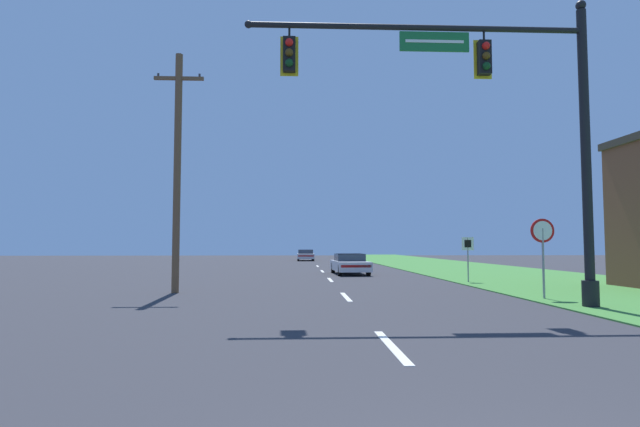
{
  "coord_description": "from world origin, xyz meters",
  "views": [
    {
      "loc": [
        -1.58,
        -2.47,
        1.71
      ],
      "look_at": [
        0.0,
        33.45,
        3.99
      ],
      "focal_mm": 28.0,
      "sensor_mm": 36.0,
      "label": 1
    }
  ],
  "objects_px": {
    "route_sign_post": "(468,249)",
    "utility_pole_near": "(177,168)",
    "signal_mast": "(506,117)",
    "car_ahead": "(350,264)",
    "far_car": "(306,255)",
    "stop_sign": "(543,240)"
  },
  "relations": [
    {
      "from": "signal_mast",
      "to": "route_sign_post",
      "type": "relative_size",
      "value": 4.77
    },
    {
      "from": "signal_mast",
      "to": "car_ahead",
      "type": "relative_size",
      "value": 2.11
    },
    {
      "from": "route_sign_post",
      "to": "utility_pole_near",
      "type": "distance_m",
      "value": 13.26
    },
    {
      "from": "signal_mast",
      "to": "utility_pole_near",
      "type": "bearing_deg",
      "value": 154.69
    },
    {
      "from": "signal_mast",
      "to": "far_car",
      "type": "bearing_deg",
      "value": 96.71
    },
    {
      "from": "far_car",
      "to": "utility_pole_near",
      "type": "xyz_separation_m",
      "value": [
        -5.22,
        -36.91,
        3.91
      ]
    },
    {
      "from": "stop_sign",
      "to": "utility_pole_near",
      "type": "height_order",
      "value": "utility_pole_near"
    },
    {
      "from": "car_ahead",
      "to": "route_sign_post",
      "type": "xyz_separation_m",
      "value": [
        4.73,
        -6.74,
        0.92
      ]
    },
    {
      "from": "route_sign_post",
      "to": "utility_pole_near",
      "type": "xyz_separation_m",
      "value": [
        -12.15,
        -4.39,
        2.99
      ]
    },
    {
      "from": "car_ahead",
      "to": "far_car",
      "type": "distance_m",
      "value": 25.88
    },
    {
      "from": "car_ahead",
      "to": "stop_sign",
      "type": "distance_m",
      "value": 14.67
    },
    {
      "from": "far_car",
      "to": "car_ahead",
      "type": "bearing_deg",
      "value": -85.11
    },
    {
      "from": "signal_mast",
      "to": "far_car",
      "type": "distance_m",
      "value": 42.25
    },
    {
      "from": "signal_mast",
      "to": "stop_sign",
      "type": "distance_m",
      "value": 4.44
    },
    {
      "from": "car_ahead",
      "to": "utility_pole_near",
      "type": "bearing_deg",
      "value": -123.7
    },
    {
      "from": "car_ahead",
      "to": "far_car",
      "type": "xyz_separation_m",
      "value": [
        -2.21,
        25.78,
        0.0
      ]
    },
    {
      "from": "car_ahead",
      "to": "far_car",
      "type": "bearing_deg",
      "value": 94.89
    },
    {
      "from": "far_car",
      "to": "stop_sign",
      "type": "bearing_deg",
      "value": -80.13
    },
    {
      "from": "route_sign_post",
      "to": "signal_mast",
      "type": "bearing_deg",
      "value": -102.46
    },
    {
      "from": "stop_sign",
      "to": "far_car",
      "type": "bearing_deg",
      "value": 99.87
    },
    {
      "from": "signal_mast",
      "to": "far_car",
      "type": "height_order",
      "value": "signal_mast"
    },
    {
      "from": "far_car",
      "to": "route_sign_post",
      "type": "bearing_deg",
      "value": -77.96
    }
  ]
}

